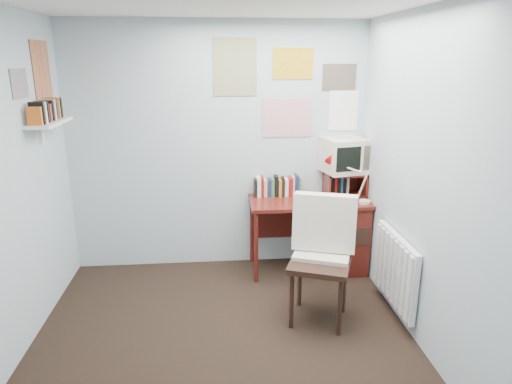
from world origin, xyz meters
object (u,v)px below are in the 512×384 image
desk_lamp (366,183)px  radiator (395,269)px  desk (334,232)px  wall_shelf (49,123)px  desk_chair (320,264)px  crt_tv (344,154)px  tv_riser (345,184)px

desk_lamp → radiator: desk_lamp is taller
desk → wall_shelf: bearing=-171.6°
desk_chair → wall_shelf: bearing=-173.6°
crt_tv → wall_shelf: (-2.67, -0.51, 0.42)m
desk → wall_shelf: (-2.57, -0.38, 1.21)m
crt_tv → radiator: (0.19, -1.06, -0.78)m
desk → wall_shelf: 2.87m
tv_riser → wall_shelf: size_ratio=0.65×
tv_riser → crt_tv: crt_tv is taller
desk → radiator: bearing=-72.8°
desk → desk_chair: bearing=-111.2°
crt_tv → radiator: size_ratio=0.50×
crt_tv → radiator: 1.33m
crt_tv → wall_shelf: size_ratio=0.64×
desk_chair → crt_tv: size_ratio=2.56×
tv_riser → radiator: bearing=-80.7°
desk → tv_riser: size_ratio=3.00×
desk → radiator: (0.29, -0.93, 0.01)m
crt_tv → radiator: bearing=-92.3°
desk → desk_chair: 1.03m
desk → radiator: 0.97m
desk → desk_lamp: desk_lamp is taller
desk → desk_lamp: 0.63m
desk → radiator: size_ratio=1.50×
desk_lamp → wall_shelf: bearing=-178.8°
tv_riser → radiator: tv_riser is taller
radiator → crt_tv: bearing=100.0°
radiator → wall_shelf: 3.15m
tv_riser → radiator: (0.17, -1.04, -0.47)m
desk_lamp → radiator: bearing=-90.4°
radiator → wall_shelf: (-2.86, 0.55, 1.20)m
desk_chair → crt_tv: bearing=87.7°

